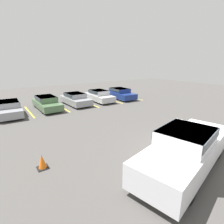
{
  "coord_description": "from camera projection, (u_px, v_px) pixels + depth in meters",
  "views": [
    {
      "loc": [
        -7.32,
        -4.02,
        4.32
      ],
      "look_at": [
        -0.72,
        5.52,
        1.0
      ],
      "focal_mm": 28.0,
      "sensor_mm": 36.0,
      "label": 1
    }
  ],
  "objects": [
    {
      "name": "parked_sedan_d",
      "position": [
        99.0,
        95.0,
        19.84
      ],
      "size": [
        1.8,
        4.27,
        1.27
      ],
      "rotation": [
        0.0,
        0.0,
        -1.58
      ],
      "color": "#B7BABF",
      "rests_on": "ground_plane"
    },
    {
      "name": "stall_stripe_e",
      "position": [
        111.0,
        100.0,
        20.67
      ],
      "size": [
        0.12,
        4.52,
        0.01
      ],
      "primitive_type": "cube",
      "color": "yellow",
      "rests_on": "ground_plane"
    },
    {
      "name": "stall_stripe_d",
      "position": [
        89.0,
        103.0,
        19.04
      ],
      "size": [
        0.12,
        4.52,
        0.01
      ],
      "primitive_type": "cube",
      "color": "yellow",
      "rests_on": "ground_plane"
    },
    {
      "name": "stall_stripe_b",
      "position": [
        29.0,
        112.0,
        15.76
      ],
      "size": [
        0.12,
        4.52,
        0.01
      ],
      "primitive_type": "cube",
      "color": "yellow",
      "rests_on": "ground_plane"
    },
    {
      "name": "pickup_truck",
      "position": [
        187.0,
        148.0,
        7.2
      ],
      "size": [
        6.39,
        3.24,
        1.82
      ],
      "rotation": [
        0.0,
        0.0,
        0.23
      ],
      "color": "silver",
      "rests_on": "ground_plane"
    },
    {
      "name": "ground_plane",
      "position": [
        190.0,
        156.0,
        8.37
      ],
      "size": [
        60.0,
        60.0,
        0.0
      ],
      "primitive_type": "plane",
      "color": "#4C4947"
    },
    {
      "name": "parked_sedan_a",
      "position": [
        9.0,
        108.0,
        14.58
      ],
      "size": [
        1.87,
        4.37,
        1.21
      ],
      "rotation": [
        0.0,
        0.0,
        -1.6
      ],
      "color": "gray",
      "rests_on": "ground_plane"
    },
    {
      "name": "stall_stripe_f",
      "position": [
        130.0,
        97.0,
        22.31
      ],
      "size": [
        0.12,
        4.52,
        0.01
      ],
      "primitive_type": "cube",
      "color": "yellow",
      "rests_on": "ground_plane"
    },
    {
      "name": "parked_sedan_c",
      "position": [
        75.0,
        99.0,
        18.31
      ],
      "size": [
        1.97,
        4.28,
        1.21
      ],
      "rotation": [
        0.0,
        0.0,
        -1.54
      ],
      "color": "gray",
      "rests_on": "ground_plane"
    },
    {
      "name": "wheel_stop_curb",
      "position": [
        43.0,
        102.0,
        19.24
      ],
      "size": [
        1.72,
        0.2,
        0.14
      ],
      "primitive_type": "cube",
      "color": "#B7B2A8",
      "rests_on": "ground_plane"
    },
    {
      "name": "traffic_cone",
      "position": [
        42.0,
        162.0,
        7.32
      ],
      "size": [
        0.46,
        0.46,
        0.62
      ],
      "color": "black",
      "rests_on": "ground_plane"
    },
    {
      "name": "stall_stripe_c",
      "position": [
        62.0,
        107.0,
        17.4
      ],
      "size": [
        0.12,
        4.52,
        0.01
      ],
      "primitive_type": "cube",
      "color": "yellow",
      "rests_on": "ground_plane"
    },
    {
      "name": "parked_sedan_e",
      "position": [
        120.0,
        93.0,
        21.39
      ],
      "size": [
        2.09,
        4.61,
        1.26
      ],
      "rotation": [
        0.0,
        0.0,
        -1.63
      ],
      "color": "navy",
      "rests_on": "ground_plane"
    },
    {
      "name": "parked_sedan_b",
      "position": [
        47.0,
        102.0,
        16.59
      ],
      "size": [
        1.77,
        4.64,
        1.23
      ],
      "rotation": [
        0.0,
        0.0,
        -1.56
      ],
      "color": "#4C6B47",
      "rests_on": "ground_plane"
    }
  ]
}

